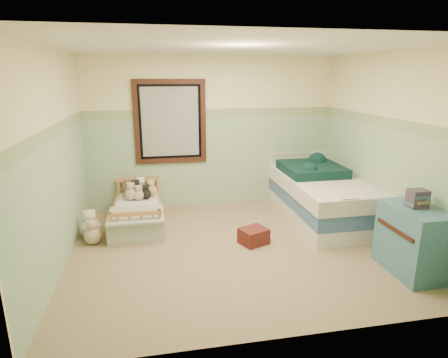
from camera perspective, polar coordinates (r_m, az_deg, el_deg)
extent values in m
cube|color=gray|center=(5.00, 1.64, -10.47)|extent=(4.20, 3.60, 0.02)
cube|color=silver|center=(4.50, 1.90, 19.70)|extent=(4.20, 3.60, 0.02)
cube|color=beige|center=(6.33, -1.78, 7.09)|extent=(4.20, 0.04, 2.50)
cube|color=beige|center=(2.92, 9.40, -3.38)|extent=(4.20, 0.04, 2.50)
cube|color=beige|center=(4.62, -24.59, 2.47)|extent=(0.04, 3.60, 2.50)
cube|color=beige|center=(5.44, 23.98, 4.32)|extent=(0.04, 3.60, 2.50)
cube|color=#81AD84|center=(6.41, -1.72, 2.65)|extent=(4.20, 0.01, 1.50)
cube|color=#406C46|center=(6.28, -1.78, 10.00)|extent=(4.20, 0.01, 0.15)
cube|color=black|center=(6.20, -8.21, 8.62)|extent=(1.16, 0.06, 1.36)
cube|color=#AFAFAC|center=(6.21, -8.22, 8.63)|extent=(0.92, 0.01, 1.12)
cube|color=#C17F43|center=(5.83, -12.99, -5.89)|extent=(0.70, 1.40, 0.18)
cube|color=silver|center=(5.78, -13.08, -4.50)|extent=(0.64, 1.34, 0.12)
cube|color=#7A96C3|center=(5.35, -13.28, -5.33)|extent=(0.76, 0.70, 0.03)
sphere|color=brown|center=(6.22, -14.39, -1.69)|extent=(0.18, 0.18, 0.18)
sphere|color=white|center=(6.20, -12.56, -1.50)|extent=(0.20, 0.20, 0.20)
sphere|color=tan|center=(6.00, -14.04, -2.23)|extent=(0.20, 0.20, 0.20)
sphere|color=black|center=(6.00, -11.83, -2.26)|extent=(0.16, 0.16, 0.16)
sphere|color=beige|center=(5.56, -19.73, -7.04)|extent=(0.27, 0.27, 0.27)
sphere|color=tan|center=(5.34, -19.40, -8.17)|extent=(0.23, 0.23, 0.23)
cube|color=white|center=(6.11, 14.46, -4.80)|extent=(1.05, 2.11, 0.22)
cube|color=#2F5580|center=(6.04, 14.60, -2.84)|extent=(1.05, 2.11, 0.22)
cube|color=white|center=(5.97, 14.75, -0.84)|extent=(1.10, 2.15, 0.22)
cube|color=black|center=(6.17, 13.27, 1.51)|extent=(0.90, 0.95, 0.14)
cube|color=#2D5E71|center=(4.77, 26.96, -8.36)|extent=(0.49, 0.78, 0.78)
cube|color=#56343A|center=(4.63, 27.48, -2.66)|extent=(0.20, 0.16, 0.20)
cube|color=maroon|center=(5.07, 4.55, -8.68)|extent=(0.42, 0.40, 0.21)
cube|color=gold|center=(5.26, 5.96, -8.96)|extent=(0.30, 0.28, 0.02)
sphere|color=black|center=(6.12, -13.31, -1.83)|extent=(0.19, 0.19, 0.19)
sphere|color=tan|center=(5.96, -12.92, -2.41)|extent=(0.17, 0.17, 0.17)
sphere|color=tan|center=(6.11, -11.08, -1.77)|extent=(0.19, 0.19, 0.19)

